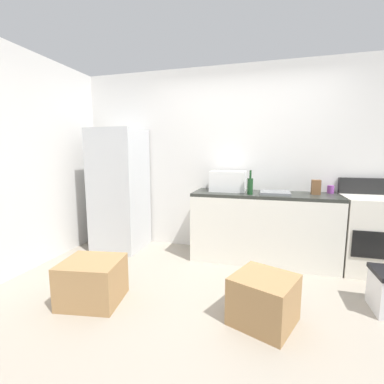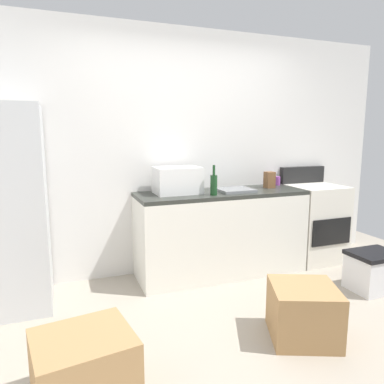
% 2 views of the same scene
% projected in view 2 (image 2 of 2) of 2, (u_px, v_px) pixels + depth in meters
% --- Properties ---
extents(ground_plane, '(6.00, 6.00, 0.00)m').
position_uv_depth(ground_plane, '(251.00, 335.00, 2.71)').
color(ground_plane, '#9E9384').
extents(wall_back, '(5.00, 0.10, 2.60)m').
position_uv_depth(wall_back, '(184.00, 152.00, 3.93)').
color(wall_back, silver).
rests_on(wall_back, ground_plane).
extents(kitchen_counter, '(1.80, 0.60, 0.90)m').
position_uv_depth(kitchen_counter, '(221.00, 233.00, 3.85)').
color(kitchen_counter, silver).
rests_on(kitchen_counter, ground_plane).
extents(refrigerator, '(0.68, 0.66, 1.75)m').
position_uv_depth(refrigerator, '(4.00, 209.00, 3.03)').
color(refrigerator, silver).
rests_on(refrigerator, ground_plane).
extents(stove_oven, '(0.60, 0.61, 1.10)m').
position_uv_depth(stove_oven, '(313.00, 221.00, 4.28)').
color(stove_oven, silver).
rests_on(stove_oven, ground_plane).
extents(microwave, '(0.46, 0.34, 0.27)m').
position_uv_depth(microwave, '(177.00, 180.00, 3.65)').
color(microwave, white).
rests_on(microwave, kitchen_counter).
extents(sink_basin, '(0.36, 0.32, 0.03)m').
position_uv_depth(sink_basin, '(235.00, 190.00, 3.78)').
color(sink_basin, slate).
rests_on(sink_basin, kitchen_counter).
extents(wine_bottle, '(0.07, 0.07, 0.30)m').
position_uv_depth(wine_bottle, '(214.00, 184.00, 3.54)').
color(wine_bottle, '#193F1E').
rests_on(wine_bottle, kitchen_counter).
extents(coffee_mug, '(0.08, 0.08, 0.10)m').
position_uv_depth(coffee_mug, '(277.00, 181.00, 4.24)').
color(coffee_mug, purple).
rests_on(coffee_mug, kitchen_counter).
extents(knife_block, '(0.10, 0.10, 0.18)m').
position_uv_depth(knife_block, '(269.00, 180.00, 4.02)').
color(knife_block, brown).
rests_on(knife_block, kitchen_counter).
extents(cardboard_box_large, '(0.60, 0.55, 0.41)m').
position_uv_depth(cardboard_box_large, '(84.00, 370.00, 2.01)').
color(cardboard_box_large, '#A37A4C').
rests_on(cardboard_box_large, ground_plane).
extents(cardboard_box_medium, '(0.61, 0.61, 0.40)m').
position_uv_depth(cardboard_box_medium, '(303.00, 312.00, 2.65)').
color(cardboard_box_medium, '#A37A4C').
rests_on(cardboard_box_medium, ground_plane).
extents(storage_bin, '(0.46, 0.36, 0.38)m').
position_uv_depth(storage_bin, '(373.00, 271.00, 3.47)').
color(storage_bin, silver).
rests_on(storage_bin, ground_plane).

